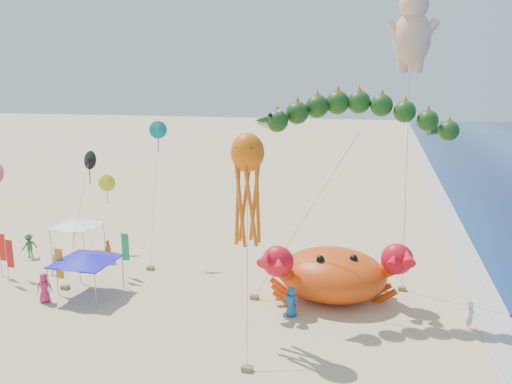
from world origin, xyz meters
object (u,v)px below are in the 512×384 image
at_px(cherub_kite, 413,29).
at_px(canopy_blue, 86,258).
at_px(octopus_kite, 248,181).
at_px(dragon_kite, 358,121).
at_px(canopy_white, 77,224).
at_px(crab_inflatable, 332,273).

bearing_deg(cherub_kite, canopy_blue, -160.43).
xyz_separation_m(octopus_kite, canopy_blue, (-11.10, 2.35, -5.85)).
distance_m(dragon_kite, canopy_blue, 18.41).
bearing_deg(canopy_blue, cherub_kite, 19.57).
xyz_separation_m(octopus_kite, canopy_white, (-16.20, 9.06, -5.85)).
distance_m(canopy_blue, canopy_white, 8.43).
xyz_separation_m(dragon_kite, cherub_kite, (2.77, 3.77, 5.23)).
xyz_separation_m(dragon_kite, octopus_kite, (-4.95, -5.27, -2.69)).
xyz_separation_m(crab_inflatable, canopy_white, (-20.00, 3.49, 0.73)).
bearing_deg(octopus_kite, canopy_white, 150.78).
height_order(crab_inflatable, cherub_kite, cherub_kite).
height_order(octopus_kite, canopy_white, octopus_kite).
relative_size(dragon_kite, canopy_blue, 3.24).
xyz_separation_m(crab_inflatable, octopus_kite, (-3.80, -5.57, 6.58)).
distance_m(cherub_kite, canopy_white, 27.60).
bearing_deg(dragon_kite, cherub_kite, 53.70).
height_order(cherub_kite, canopy_blue, cherub_kite).
distance_m(dragon_kite, cherub_kite, 7.02).
bearing_deg(octopus_kite, crab_inflatable, 55.70).
height_order(dragon_kite, cherub_kite, cherub_kite).
height_order(cherub_kite, octopus_kite, cherub_kite).
relative_size(octopus_kite, canopy_blue, 2.83).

